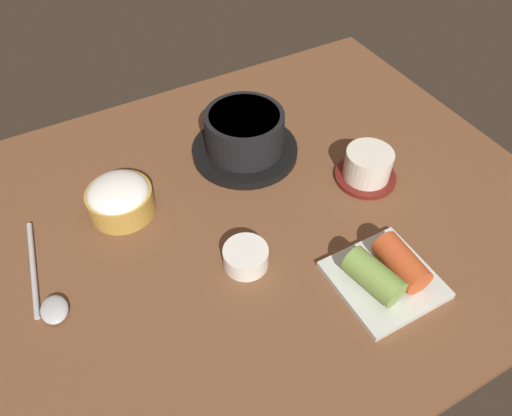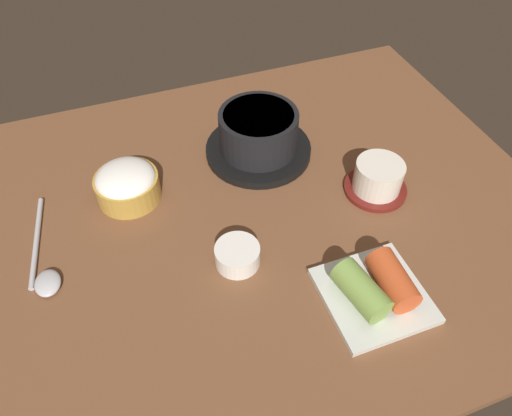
# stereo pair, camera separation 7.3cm
# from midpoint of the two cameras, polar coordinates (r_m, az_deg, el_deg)

# --- Properties ---
(dining_table) EXTENTS (1.00, 0.76, 0.02)m
(dining_table) POSITION_cam_midpoint_polar(r_m,az_deg,el_deg) (0.76, 0.79, -1.50)
(dining_table) COLOR brown
(dining_table) RESTS_ON ground
(stone_pot) EXTENTS (0.19, 0.19, 0.09)m
(stone_pot) POSITION_cam_midpoint_polar(r_m,az_deg,el_deg) (0.84, 2.80, 8.55)
(stone_pot) COLOR black
(stone_pot) RESTS_ON dining_table
(rice_bowl) EXTENTS (0.10, 0.10, 0.06)m
(rice_bowl) POSITION_cam_midpoint_polar(r_m,az_deg,el_deg) (0.78, -12.66, 2.73)
(rice_bowl) COLOR #B78C38
(rice_bowl) RESTS_ON dining_table
(tea_cup_with_saucer) EXTENTS (0.10, 0.10, 0.06)m
(tea_cup_with_saucer) POSITION_cam_midpoint_polar(r_m,az_deg,el_deg) (0.81, 16.88, 3.27)
(tea_cup_with_saucer) COLOR maroon
(tea_cup_with_saucer) RESTS_ON dining_table
(banchan_cup_center) EXTENTS (0.07, 0.07, 0.03)m
(banchan_cup_center) POSITION_cam_midpoint_polar(r_m,az_deg,el_deg) (0.69, 0.80, -5.79)
(banchan_cup_center) COLOR white
(banchan_cup_center) RESTS_ON dining_table
(kimchi_plate) EXTENTS (0.14, 0.14, 0.05)m
(kimchi_plate) POSITION_cam_midpoint_polar(r_m,az_deg,el_deg) (0.68, 17.17, -9.45)
(kimchi_plate) COLOR silver
(kimchi_plate) RESTS_ON dining_table
(spoon) EXTENTS (0.05, 0.20, 0.01)m
(spoon) POSITION_cam_midpoint_polar(r_m,az_deg,el_deg) (0.74, -21.53, -6.85)
(spoon) COLOR #B7B7BC
(spoon) RESTS_ON dining_table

